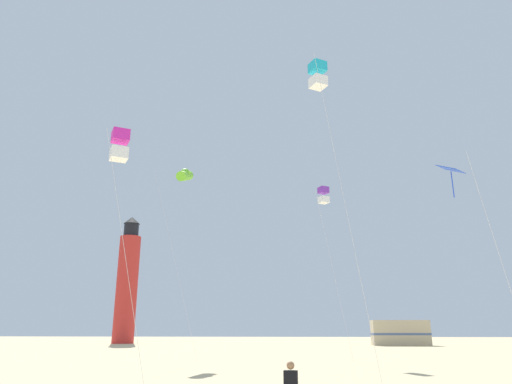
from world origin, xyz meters
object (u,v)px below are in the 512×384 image
Objects in this scene: kite_flyer_standing at (291,384)px; kite_box_magenta at (120,145)px; kite_box_cyan at (318,76)px; kite_diamond_blue at (454,176)px; lighthouse_distant at (127,282)px; kite_tube_lime at (185,175)px; rv_van_tan at (400,333)px; kite_box_violet at (324,195)px.

kite_flyer_standing is 0.13× the size of kite_box_magenta.
kite_flyer_standing is at bearing -24.14° from kite_box_magenta.
kite_box_cyan is 6.93m from kite_diamond_blue.
kite_box_cyan is at bearing -62.06° from lighthouse_distant.
kite_tube_lime reaches higher than kite_box_cyan.
kite_tube_lime is at bearing 94.69° from kite_box_magenta.
lighthouse_distant is 35.25m from rv_van_tan.
kite_box_violet is 1.27× the size of kite_box_magenta.
kite_box_violet is 1.76× the size of rv_van_tan.
kite_tube_lime is 2.04× the size of rv_van_tan.
kite_box_violet is at bearing 85.46° from kite_box_cyan.
kite_box_cyan is (1.37, 4.80, 11.53)m from kite_flyer_standing.
kite_tube_lime is at bearing 138.26° from kite_diamond_blue.
kite_box_cyan is 1.42× the size of kite_box_magenta.
kite_box_cyan is 0.76× the size of lighthouse_distant.
kite_diamond_blue is (12.82, 3.01, -0.50)m from kite_box_magenta.
kite_flyer_standing is 0.09× the size of kite_tube_lime.
kite_box_magenta reaches higher than rv_van_tan.
kite_box_cyan is 1.52× the size of kite_diamond_blue.
kite_box_violet is 29.31m from rv_van_tan.
kite_box_violet is at bearing -111.47° from rv_van_tan.
rv_van_tan is at bearing 74.12° from kite_box_cyan.
kite_tube_lime reaches higher than kite_diamond_blue.
kite_box_violet is 0.86× the size of kite_tube_lime.
kite_flyer_standing is at bearing -139.54° from kite_diamond_blue.
kite_box_magenta is 48.41m from lighthouse_distant.
lighthouse_distant is 2.61× the size of rv_van_tan.
rv_van_tan is (10.12, 25.87, -9.35)m from kite_box_violet.
kite_box_magenta is 0.68× the size of kite_tube_lime.
kite_tube_lime is at bearing -127.77° from rv_van_tan.
rv_van_tan is at bearing -7.23° from lighthouse_distant.
kite_box_cyan is 49.67m from lighthouse_distant.
kite_diamond_blue is (4.30, -12.54, -2.87)m from kite_box_violet.
kite_box_magenta is 16.18m from kite_tube_lime.
kite_box_violet reaches higher than kite_box_magenta.
kite_flyer_standing is 0.09× the size of kite_box_cyan.
kite_box_violet reaches higher than rv_van_tan.
kite_box_cyan is at bearing -98.83° from kite_flyer_standing.
kite_flyer_standing is at bearing -68.09° from kite_tube_lime.
kite_flyer_standing is 10.23m from kite_box_magenta.
kite_box_cyan reaches higher than kite_diamond_blue.
kite_box_magenta reaches higher than kite_diamond_blue.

